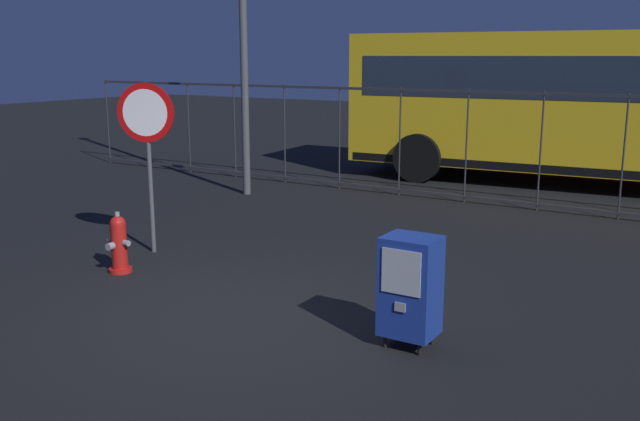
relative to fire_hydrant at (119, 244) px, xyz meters
The scene contains 6 objects.
ground_plane 2.17m from the fire_hydrant, 12.52° to the right, with size 60.00×60.00×0.00m, color black.
fire_hydrant is the anchor object (origin of this frame).
newspaper_box_primary 3.92m from the fire_hydrant, ahead, with size 0.48×0.42×1.02m.
stop_sign 1.55m from the fire_hydrant, 109.48° to the left, with size 0.71×0.31×2.23m.
fence_barrier 6.52m from the fire_hydrant, 71.24° to the left, with size 18.03×0.04×2.00m.
bus_near 10.11m from the fire_hydrant, 65.87° to the left, with size 10.66×3.39×3.00m.
Camera 1 is at (4.27, -5.28, 2.57)m, focal length 39.77 mm.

